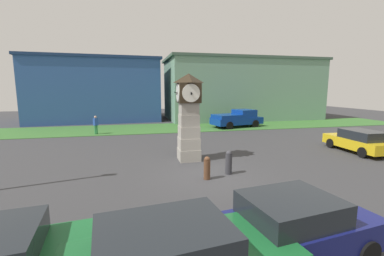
% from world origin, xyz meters
% --- Properties ---
extents(ground_plane, '(83.15, 83.15, 0.00)m').
position_xyz_m(ground_plane, '(0.00, 0.00, 0.00)').
color(ground_plane, '#38383A').
extents(clock_tower, '(1.59, 1.59, 4.88)m').
position_xyz_m(clock_tower, '(-0.42, 2.86, 2.52)').
color(clock_tower, '#9E998E').
rests_on(clock_tower, ground_plane).
extents(bollard_near_tower, '(0.32, 0.32, 1.14)m').
position_xyz_m(bollard_near_tower, '(0.92, 0.01, 0.58)').
color(bollard_near_tower, '#333338').
rests_on(bollard_near_tower, ground_plane).
extents(bollard_mid_row, '(0.30, 0.30, 1.05)m').
position_xyz_m(bollard_mid_row, '(-0.29, -0.45, 0.53)').
color(bollard_mid_row, brown).
rests_on(bollard_mid_row, ground_plane).
extents(car_by_building, '(4.03, 2.39, 1.53)m').
position_xyz_m(car_by_building, '(0.33, -6.08, 0.78)').
color(car_by_building, navy).
rests_on(car_by_building, ground_plane).
extents(car_silver_hatch, '(2.01, 4.34, 1.46)m').
position_xyz_m(car_silver_hatch, '(10.60, 2.22, 0.75)').
color(car_silver_hatch, gold).
rests_on(car_silver_hatch, ground_plane).
extents(pickup_truck, '(5.76, 3.36, 1.85)m').
position_xyz_m(pickup_truck, '(7.25, 14.22, 0.93)').
color(pickup_truck, navy).
rests_on(pickup_truck, ground_plane).
extents(pedestrian_near_bench, '(0.44, 0.46, 1.68)m').
position_xyz_m(pedestrian_near_bench, '(-6.78, 12.82, 0.96)').
color(pedestrian_near_bench, '#338C4C').
rests_on(pedestrian_near_bench, ground_plane).
extents(warehouse_blue_far, '(16.26, 11.62, 7.85)m').
position_xyz_m(warehouse_blue_far, '(-8.07, 24.95, 3.94)').
color(warehouse_blue_far, '#2D5193').
rests_on(warehouse_blue_far, ground_plane).
extents(storefront_low_left, '(20.65, 10.08, 8.02)m').
position_xyz_m(storefront_low_left, '(11.08, 22.41, 4.02)').
color(storefront_low_left, gray).
rests_on(storefront_low_left, ground_plane).
extents(grass_verge_far, '(49.89, 6.61, 0.04)m').
position_xyz_m(grass_verge_far, '(2.15, 15.24, 0.02)').
color(grass_verge_far, '#386B2D').
rests_on(grass_verge_far, ground_plane).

